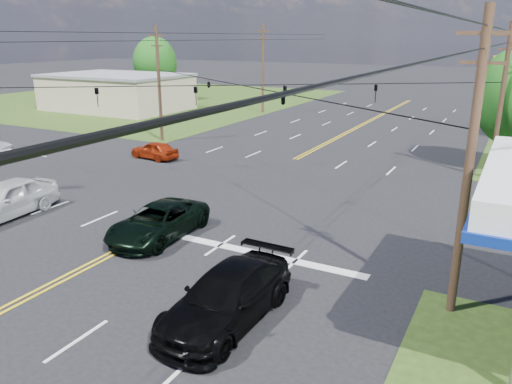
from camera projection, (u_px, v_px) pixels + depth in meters
The scene contains 16 objects.
ground at pixel (241, 187), 29.80m from camera, with size 280.00×280.00×0.00m, color black.
grass_nw at pixel (141, 99), 72.45m from camera, with size 46.00×48.00×0.03m, color #253D13.
stop_bar at pixel (251, 252), 20.81m from camera, with size 10.00×0.50×0.02m, color silver.
retail_nw at pixel (117, 93), 61.19m from camera, with size 16.00×11.00×4.00m, color #BDAA8D.
pole_se at pixel (469, 165), 14.92m from camera, with size 1.60×0.28×9.50m.
pole_nw at pixel (159, 83), 41.74m from camera, with size 1.60×0.28×9.50m.
pole_ne at pixel (501, 101), 30.10m from camera, with size 1.60×0.28×9.50m.
pole_left_far at pixel (263, 68), 57.69m from camera, with size 1.60×0.28×10.00m.
span_wire_signals at pixel (241, 85), 28.01m from camera, with size 26.00×18.00×1.13m.
power_lines at pixel (221, 37), 25.55m from camera, with size 26.04×100.00×0.64m.
tree_far_l at pixel (155, 62), 69.56m from camera, with size 6.08×6.08×8.72m.
pickup_dkgreen at pixel (158, 222), 22.15m from camera, with size 2.48×5.39×1.50m, color black.
suv_black at pixel (227, 297), 15.55m from camera, with size 2.33×5.74×1.66m, color black.
pickup_white at pixel (6, 199), 24.68m from camera, with size 2.17×5.38×1.83m, color silver.
sedan_red at pixel (154, 150), 36.58m from camera, with size 1.54×3.83×1.30m, color #9D260B.
polesign_ne at pixel (507, 81), 33.56m from camera, with size 2.06×0.75×7.49m.
Camera 1 is at (14.15, -12.79, 8.60)m, focal length 35.00 mm.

